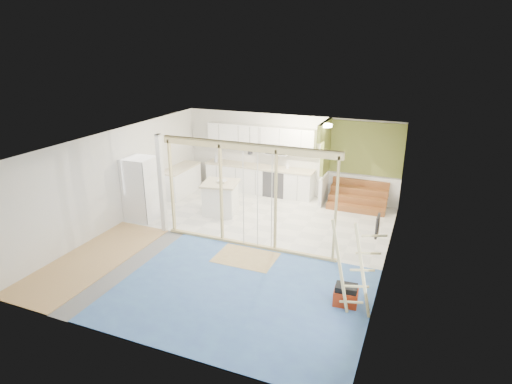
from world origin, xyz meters
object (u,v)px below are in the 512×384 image
at_px(island, 221,198).
at_px(ladder, 354,270).
at_px(toolbox, 346,296).
at_px(fridge, 141,189).

height_order(island, ladder, ladder).
distance_m(island, toolbox, 5.34).
height_order(fridge, ladder, ladder).
xyz_separation_m(fridge, toolbox, (6.12, -2.02, -0.69)).
bearing_deg(fridge, island, 29.75).
bearing_deg(fridge, ladder, -22.64).
relative_size(fridge, toolbox, 3.76).
height_order(island, toolbox, island).
xyz_separation_m(toolbox, ladder, (0.14, -0.24, 0.72)).
bearing_deg(island, fridge, -158.99).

